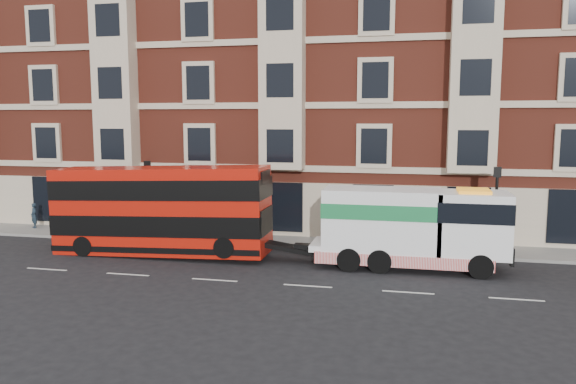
# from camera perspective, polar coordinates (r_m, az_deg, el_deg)

# --- Properties ---
(ground) EXTENTS (120.00, 120.00, 0.00)m
(ground) POSITION_cam_1_polar(r_m,az_deg,el_deg) (24.16, -7.47, -8.86)
(ground) COLOR black
(ground) RESTS_ON ground
(sidewalk) EXTENTS (90.00, 3.00, 0.15)m
(sidewalk) POSITION_cam_1_polar(r_m,az_deg,el_deg) (31.08, -2.78, -4.99)
(sidewalk) COLOR slate
(sidewalk) RESTS_ON ground
(victorian_terrace) EXTENTS (45.00, 12.00, 20.40)m
(victorian_terrace) POSITION_cam_1_polar(r_m,az_deg,el_deg) (37.69, 0.92, 12.47)
(victorian_terrace) COLOR maroon
(victorian_terrace) RESTS_ON ground
(lamp_post_west) EXTENTS (0.35, 0.15, 4.35)m
(lamp_post_west) POSITION_cam_1_polar(r_m,az_deg,el_deg) (31.54, -14.02, -0.22)
(lamp_post_west) COLOR black
(lamp_post_west) RESTS_ON sidewalk
(lamp_post_east) EXTENTS (0.35, 0.15, 4.35)m
(lamp_post_east) POSITION_cam_1_polar(r_m,az_deg,el_deg) (28.58, 20.37, -1.24)
(lamp_post_east) COLOR black
(lamp_post_east) RESTS_ON sidewalk
(double_decker_bus) EXTENTS (10.84, 2.49, 4.39)m
(double_decker_bus) POSITION_cam_1_polar(r_m,az_deg,el_deg) (28.54, -12.81, -1.68)
(double_decker_bus) COLOR red
(double_decker_bus) RESTS_ON ground
(tow_truck) EXTENTS (8.68, 2.57, 3.62)m
(tow_truck) POSITION_cam_1_polar(r_m,az_deg,el_deg) (25.94, 12.16, -3.48)
(tow_truck) COLOR white
(tow_truck) RESTS_ON ground
(pedestrian) EXTENTS (0.67, 0.61, 1.53)m
(pedestrian) POSITION_cam_1_polar(r_m,az_deg,el_deg) (37.56, -24.40, -2.19)
(pedestrian) COLOR #1A2835
(pedestrian) RESTS_ON sidewalk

